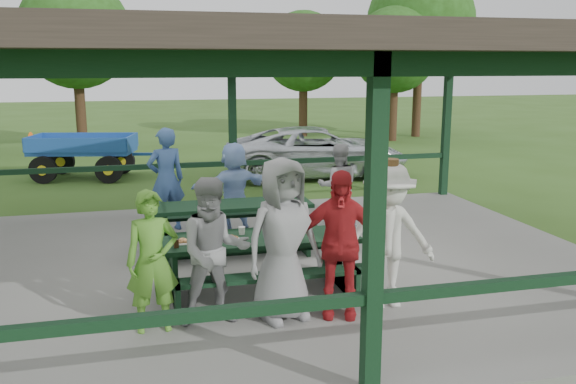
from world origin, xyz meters
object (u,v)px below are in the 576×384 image
object	(u,v)px
farm_trailer	(84,155)
spectator_lblue	(234,188)
spectator_grey	(338,186)
contestant_grey_left	(215,252)
contestant_white_fedora	(388,236)
picnic_table_far	(233,220)
contestant_green	(152,262)
picnic_table_near	(260,258)
contestant_grey_mid	(283,240)
contestant_red	(339,244)
pickup_truck	(317,152)
spectator_blue	(166,179)

from	to	relation	value
farm_trailer	spectator_lblue	bearing A→B (deg)	-53.30
spectator_grey	contestant_grey_left	bearing A→B (deg)	64.88
contestant_white_fedora	farm_trailer	xyz separation A→B (m)	(-4.23, 10.38, -0.36)
picnic_table_far	spectator_grey	distance (m)	2.25
contestant_green	contestant_grey_left	distance (m)	0.68
picnic_table_near	contestant_green	size ratio (longest dim) A/B	1.60
picnic_table_near	contestant_grey_mid	bearing A→B (deg)	-82.45
contestant_green	contestant_grey_mid	size ratio (longest dim) A/B	0.84
contestant_red	pickup_truck	distance (m)	9.58
spectator_lblue	pickup_truck	size ratio (longest dim) A/B	0.33
picnic_table_far	spectator_grey	xyz separation A→B (m)	(2.05, 0.87, 0.29)
contestant_red	spectator_grey	xyz separation A→B (m)	(1.27, 3.76, -0.11)
contestant_white_fedora	picnic_table_far	bearing A→B (deg)	123.87
contestant_grey_left	pickup_truck	xyz separation A→B (m)	(3.97, 9.11, -0.27)
spectator_lblue	pickup_truck	distance (m)	6.21
pickup_truck	farm_trailer	xyz separation A→B (m)	(-6.11, 1.29, -0.06)
picnic_table_near	spectator_lblue	world-z (taller)	spectator_lblue
contestant_white_fedora	contestant_green	bearing A→B (deg)	-173.48
spectator_lblue	spectator_blue	world-z (taller)	spectator_blue
contestant_green	farm_trailer	xyz separation A→B (m)	(-1.46, 10.40, -0.27)
contestant_grey_mid	contestant_white_fedora	world-z (taller)	contestant_grey_mid
picnic_table_far	spectator_grey	bearing A→B (deg)	22.99
picnic_table_far	spectator_blue	world-z (taller)	spectator_blue
contestant_grey_mid	farm_trailer	xyz separation A→B (m)	(-2.92, 10.43, -0.43)
spectator_grey	farm_trailer	size ratio (longest dim) A/B	0.42
contestant_grey_mid	spectator_grey	bearing A→B (deg)	46.70
spectator_grey	farm_trailer	xyz separation A→B (m)	(-4.83, 6.75, -0.24)
picnic_table_far	contestant_grey_mid	size ratio (longest dim) A/B	1.31
contestant_grey_mid	spectator_grey	distance (m)	4.15
spectator_grey	farm_trailer	distance (m)	8.31
contestant_red	farm_trailer	xyz separation A→B (m)	(-3.56, 10.51, -0.35)
contestant_grey_left	farm_trailer	bearing A→B (deg)	99.61
spectator_lblue	farm_trailer	world-z (taller)	spectator_lblue
contestant_green	contestant_white_fedora	bearing A→B (deg)	-2.14
contestant_grey_left	spectator_blue	bearing A→B (deg)	92.07
picnic_table_far	contestant_green	bearing A→B (deg)	-115.45
picnic_table_far	farm_trailer	world-z (taller)	farm_trailer
picnic_table_near	contestant_grey_left	world-z (taller)	contestant_grey_left
contestant_grey_mid	spectator_lblue	distance (m)	3.79
picnic_table_far	contestant_red	world-z (taller)	contestant_red
contestant_green	spectator_lblue	distance (m)	4.05
contestant_grey_left	pickup_truck	distance (m)	9.94
spectator_blue	spectator_grey	world-z (taller)	spectator_blue
contestant_red	farm_trailer	bearing A→B (deg)	126.85
contestant_green	contestant_white_fedora	size ratio (longest dim) A/B	0.87
picnic_table_near	contestant_green	bearing A→B (deg)	-150.12
contestant_grey_left	contestant_red	bearing A→B (deg)	-6.55
contestant_grey_mid	farm_trailer	bearing A→B (deg)	89.86
contestant_green	contestant_red	world-z (taller)	contestant_red
contestant_grey_mid	contestant_red	xyz separation A→B (m)	(0.64, -0.08, -0.08)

